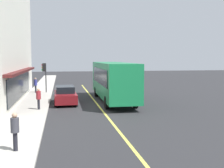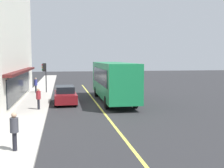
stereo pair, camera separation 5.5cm
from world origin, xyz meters
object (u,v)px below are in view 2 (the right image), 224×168
Objects in this scene: car_maroon at (65,95)px; pedestrian_mid_block at (14,128)px; bus at (113,80)px; pedestrian_waiting at (38,97)px; traffic_light at (44,71)px; pedestrian_by_curb at (36,84)px.

car_maroon is 2.76× the size of pedestrian_mid_block.
pedestrian_waiting is at bearing 119.74° from bus.
pedestrian_waiting is (-10.45, -0.13, -1.45)m from traffic_light.
pedestrian_mid_block is (-12.47, 2.21, 0.34)m from car_maroon.
car_maroon is 7.80m from pedestrian_by_curb.
pedestrian_mid_block reaches higher than car_maroon.
traffic_light is at bearing 0.69° from pedestrian_waiting.
pedestrian_mid_block is 9.34m from pedestrian_waiting.
car_maroon is 2.78× the size of pedestrian_waiting.
traffic_light is at bearing -81.21° from pedestrian_by_curb.
pedestrian_waiting is (-10.30, -1.07, -0.05)m from pedestrian_by_curb.
bus is 7.09× the size of pedestrian_mid_block.
traffic_light is 7.82m from car_maroon.
pedestrian_by_curb is 19.66m from pedestrian_mid_block.
pedestrian_mid_block reaches higher than pedestrian_waiting.
traffic_light is 1.95× the size of pedestrian_by_curb.
pedestrian_waiting is (-3.13, 1.97, 0.34)m from car_maroon.
pedestrian_mid_block is at bearing 178.57° from pedestrian_waiting.
bus is at bearing -84.19° from car_maroon.
bus is 7.12× the size of pedestrian_waiting.
bus is 9.39m from traffic_light.
pedestrian_by_curb reaches higher than pedestrian_waiting.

